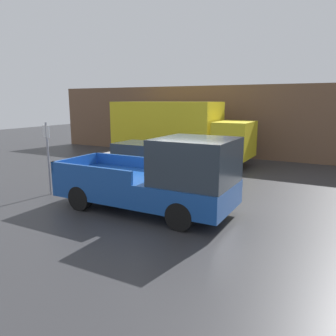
# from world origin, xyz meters

# --- Properties ---
(ground_plane) EXTENTS (60.00, 60.00, 0.00)m
(ground_plane) POSITION_xyz_m (0.00, 0.00, 0.00)
(ground_plane) COLOR #2D2D30
(building_wall) EXTENTS (28.00, 0.15, 4.03)m
(building_wall) POSITION_xyz_m (0.00, 10.11, 2.01)
(building_wall) COLOR brown
(building_wall) RESTS_ON ground
(pickup_truck) EXTENTS (5.28, 2.10, 2.21)m
(pickup_truck) POSITION_xyz_m (-0.52, -0.15, 1.01)
(pickup_truck) COLOR #194799
(pickup_truck) RESTS_ON ground
(car) EXTENTS (4.29, 1.85, 1.51)m
(car) POSITION_xyz_m (-3.15, 3.10, 0.77)
(car) COLOR silver
(car) RESTS_ON ground
(delivery_truck) EXTENTS (7.33, 2.46, 3.12)m
(delivery_truck) POSITION_xyz_m (-3.83, 7.35, 1.69)
(delivery_truck) COLOR gold
(delivery_truck) RESTS_ON ground
(parking_sign) EXTENTS (0.30, 0.07, 2.47)m
(parking_sign) POSITION_xyz_m (-4.81, -0.31, 1.39)
(parking_sign) COLOR gray
(parking_sign) RESTS_ON ground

